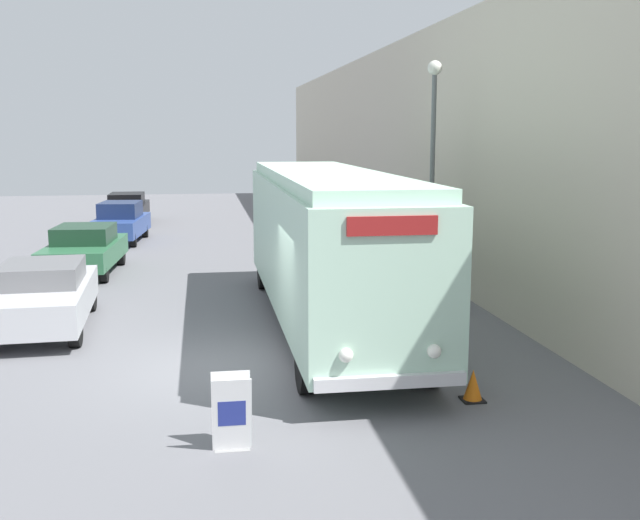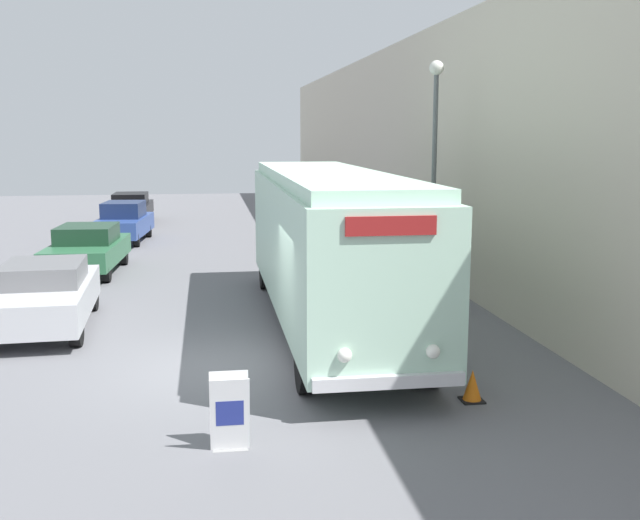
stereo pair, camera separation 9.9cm
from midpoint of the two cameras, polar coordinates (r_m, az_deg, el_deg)
The scene contains 10 objects.
ground_plane at distance 13.93m, azimuth -7.89°, elevation -8.20°, with size 80.00×80.00×0.00m, color slate.
building_wall_right at distance 24.26m, azimuth 7.47°, elevation 8.23°, with size 0.30×60.00×7.35m.
vintage_bus at distance 16.39m, azimuth 0.35°, elevation 1.52°, with size 2.43×11.42×3.43m.
sign_board at distance 10.39m, azimuth -7.03°, elevation -11.54°, with size 0.53×0.39×1.05m.
streetlamp at distance 19.08m, azimuth 8.45°, elevation 8.60°, with size 0.36×0.36×6.00m.
parked_car_near at distance 17.43m, azimuth -20.52°, elevation -2.53°, with size 2.12×4.63×1.46m.
parked_car_mid at distance 23.88m, azimuth -17.62°, elevation 0.82°, with size 2.20×4.45×1.46m.
parked_car_far at distance 30.40m, azimuth -15.06°, elevation 2.79°, with size 2.09×4.21×1.57m.
parked_car_distant at distance 36.62m, azimuth -14.58°, elevation 3.88°, with size 1.83×4.53×1.42m.
traffic_cone at distance 12.40m, azimuth 11.35°, elevation -9.36°, with size 0.36×0.36×0.52m.
Camera 1 is at (-0.24, -13.26, 4.26)m, focal length 42.00 mm.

